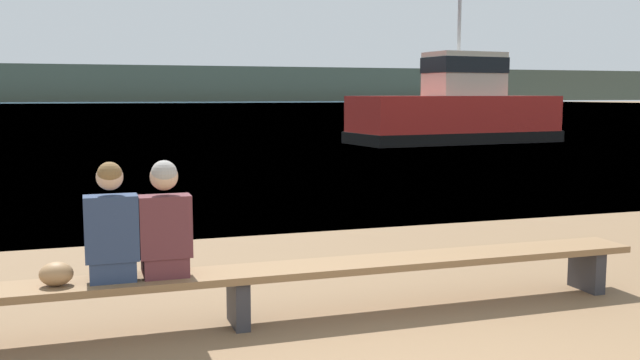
{
  "coord_description": "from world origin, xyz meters",
  "views": [
    {
      "loc": [
        -2.14,
        -3.13,
        1.92
      ],
      "look_at": [
        0.73,
        5.55,
        0.81
      ],
      "focal_mm": 40.0,
      "sensor_mm": 36.0,
      "label": 1
    }
  ],
  "objects_px": {
    "bench_main": "(238,280)",
    "person_left": "(111,230)",
    "tugboat_red": "(456,114)",
    "shopping_bag": "(56,274)",
    "person_right": "(165,226)"
  },
  "relations": [
    {
      "from": "person_left",
      "to": "bench_main",
      "type": "bearing_deg",
      "value": -0.46
    },
    {
      "from": "person_left",
      "to": "shopping_bag",
      "type": "relative_size",
      "value": 3.72
    },
    {
      "from": "bench_main",
      "to": "person_left",
      "type": "relative_size",
      "value": 8.05
    },
    {
      "from": "person_left",
      "to": "shopping_bag",
      "type": "height_order",
      "value": "person_left"
    },
    {
      "from": "tugboat_red",
      "to": "person_right",
      "type": "bearing_deg",
      "value": 139.85
    },
    {
      "from": "person_left",
      "to": "person_right",
      "type": "height_order",
      "value": "same"
    },
    {
      "from": "tugboat_red",
      "to": "person_left",
      "type": "bearing_deg",
      "value": 139.04
    },
    {
      "from": "person_right",
      "to": "shopping_bag",
      "type": "xyz_separation_m",
      "value": [
        -0.82,
        -0.03,
        -0.32
      ]
    },
    {
      "from": "bench_main",
      "to": "person_left",
      "type": "xyz_separation_m",
      "value": [
        -0.99,
        0.01,
        0.48
      ]
    },
    {
      "from": "bench_main",
      "to": "shopping_bag",
      "type": "xyz_separation_m",
      "value": [
        -1.41,
        -0.02,
        0.17
      ]
    },
    {
      "from": "bench_main",
      "to": "tugboat_red",
      "type": "height_order",
      "value": "tugboat_red"
    },
    {
      "from": "bench_main",
      "to": "person_left",
      "type": "height_order",
      "value": "person_left"
    },
    {
      "from": "person_left",
      "to": "shopping_bag",
      "type": "xyz_separation_m",
      "value": [
        -0.42,
        -0.03,
        -0.31
      ]
    },
    {
      "from": "person_left",
      "to": "tugboat_red",
      "type": "height_order",
      "value": "tugboat_red"
    },
    {
      "from": "person_right",
      "to": "tugboat_red",
      "type": "bearing_deg",
      "value": 55.53
    }
  ]
}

